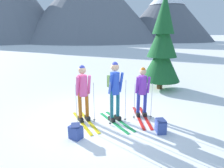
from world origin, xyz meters
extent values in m
plane|color=white|center=(0.00, 0.00, 0.00)|extent=(400.00, 400.00, 0.00)
cube|color=yellow|center=(-0.57, -0.13, 0.01)|extent=(0.62, 1.63, 0.02)
cube|color=yellow|center=(-0.78, -0.19, 0.01)|extent=(0.62, 1.63, 0.02)
cube|color=black|center=(-0.60, -0.03, 0.08)|extent=(0.19, 0.28, 0.12)
cylinder|color=#B76019|center=(-0.60, -0.03, 0.54)|extent=(0.11, 0.11, 0.83)
cube|color=black|center=(-0.81, -0.10, 0.08)|extent=(0.19, 0.28, 0.12)
cylinder|color=#B76019|center=(-0.81, -0.10, 0.54)|extent=(0.11, 0.11, 0.83)
cylinder|color=#E55193|center=(-0.71, -0.07, 1.14)|extent=(0.28, 0.28, 0.62)
sphere|color=tan|center=(-0.71, -0.07, 1.60)|extent=(0.22, 0.22, 0.22)
sphere|color=#2D389E|center=(-0.71, -0.07, 1.67)|extent=(0.17, 0.17, 0.17)
cylinder|color=#E55193|center=(-0.52, -0.07, 1.16)|extent=(0.14, 0.22, 0.59)
cylinder|color=#E55193|center=(-0.86, -0.18, 1.16)|extent=(0.14, 0.22, 0.59)
cylinder|color=#A5A5AD|center=(-0.39, -0.15, 0.62)|extent=(0.02, 0.02, 1.25)
cylinder|color=black|center=(-0.39, -0.15, 0.06)|extent=(0.07, 0.07, 0.01)
cylinder|color=#A5A5AD|center=(-0.91, -0.32, 0.62)|extent=(0.02, 0.02, 1.25)
cylinder|color=black|center=(-0.91, -0.32, 0.06)|extent=(0.07, 0.07, 0.01)
cube|color=green|center=(0.38, -0.24, 0.01)|extent=(0.69, 1.50, 0.02)
cube|color=green|center=(0.17, -0.32, 0.01)|extent=(0.69, 1.50, 0.02)
cube|color=black|center=(0.34, -0.14, 0.08)|extent=(0.20, 0.28, 0.12)
cylinder|color=#1E6B7A|center=(0.34, -0.14, 0.56)|extent=(0.11, 0.11, 0.88)
cube|color=black|center=(0.13, -0.23, 0.08)|extent=(0.20, 0.28, 0.12)
cylinder|color=#1E6B7A|center=(0.13, -0.23, 0.56)|extent=(0.11, 0.11, 0.88)
cylinder|color=blue|center=(0.24, -0.19, 1.21)|extent=(0.28, 0.28, 0.66)
sphere|color=tan|center=(0.24, -0.19, 1.69)|extent=(0.24, 0.24, 0.24)
sphere|color=#2D389E|center=(0.24, -0.19, 1.76)|extent=(0.18, 0.18, 0.18)
cylinder|color=blue|center=(0.42, -0.17, 1.22)|extent=(0.15, 0.22, 0.62)
cylinder|color=blue|center=(0.09, -0.31, 1.22)|extent=(0.15, 0.22, 0.62)
cylinder|color=#A5A5AD|center=(0.55, -0.25, 0.66)|extent=(0.02, 0.02, 1.32)
cylinder|color=black|center=(0.55, -0.25, 0.06)|extent=(0.07, 0.07, 0.01)
cylinder|color=#A5A5AD|center=(0.06, -0.46, 0.66)|extent=(0.02, 0.02, 1.32)
cylinder|color=black|center=(0.06, -0.46, 0.06)|extent=(0.07, 0.07, 0.01)
cube|color=#4C7238|center=(0.17, -0.03, 1.24)|extent=(0.30, 0.25, 0.36)
cube|color=red|center=(1.25, -0.08, 0.01)|extent=(0.23, 1.73, 0.02)
cube|color=red|center=(1.03, -0.07, 0.01)|extent=(0.23, 1.73, 0.02)
cube|color=black|center=(1.26, 0.02, 0.08)|extent=(0.13, 0.27, 0.12)
cylinder|color=#2D389E|center=(1.26, 0.02, 0.51)|extent=(0.11, 0.11, 0.77)
cube|color=black|center=(1.04, 0.03, 0.08)|extent=(0.13, 0.27, 0.12)
cylinder|color=#2D389E|center=(1.04, 0.03, 0.51)|extent=(0.11, 0.11, 0.77)
cylinder|color=purple|center=(1.15, 0.02, 1.06)|extent=(0.28, 0.28, 0.58)
sphere|color=tan|center=(1.15, 0.02, 1.48)|extent=(0.21, 0.21, 0.21)
sphere|color=#B76019|center=(1.15, 0.02, 1.55)|extent=(0.16, 0.16, 0.16)
cylinder|color=purple|center=(1.32, -0.05, 1.08)|extent=(0.10, 0.20, 0.55)
cylinder|color=purple|center=(0.96, -0.02, 1.08)|extent=(0.10, 0.20, 0.55)
cylinder|color=#A5A5AD|center=(1.40, -0.18, 0.58)|extent=(0.02, 0.02, 1.16)
cylinder|color=black|center=(1.40, -0.18, 0.06)|extent=(0.07, 0.07, 0.01)
cylinder|color=#A5A5AD|center=(0.86, -0.13, 0.58)|extent=(0.02, 0.02, 1.16)
cylinder|color=black|center=(0.86, -0.13, 0.06)|extent=(0.07, 0.07, 0.01)
cylinder|color=#51381E|center=(2.98, 3.02, 0.42)|extent=(0.26, 0.26, 0.85)
cone|color=#195628|center=(2.98, 3.02, 1.32)|extent=(1.82, 1.82, 1.79)
cone|color=#195628|center=(2.98, 3.02, 2.45)|extent=(1.39, 1.39, 1.79)
cone|color=#195628|center=(2.98, 3.02, 3.49)|extent=(0.99, 0.99, 1.79)
cube|color=#384C99|center=(1.36, -1.07, 0.17)|extent=(0.26, 0.34, 0.34)
cube|color=navy|center=(1.36, -1.07, 0.36)|extent=(0.22, 0.28, 0.04)
cube|color=#384C99|center=(-0.92, -1.05, 0.17)|extent=(0.40, 0.39, 0.34)
cube|color=navy|center=(-0.92, -1.05, 0.36)|extent=(0.22, 0.28, 0.04)
cone|color=slate|center=(1.90, 57.31, 11.44)|extent=(42.98, 42.98, 22.89)
cone|color=slate|center=(26.18, 56.95, 8.56)|extent=(30.41, 30.41, 17.11)
camera|label=1|loc=(-0.64, -5.60, 2.65)|focal=30.82mm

